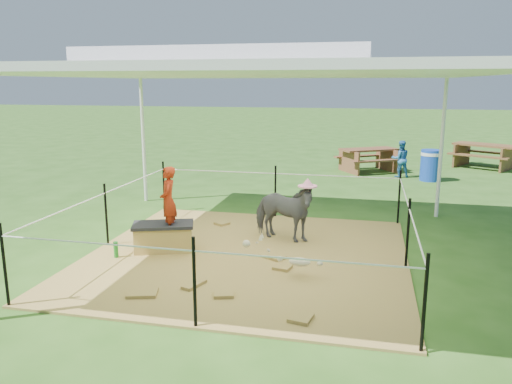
% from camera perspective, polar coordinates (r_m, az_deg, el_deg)
% --- Properties ---
extents(ground, '(90.00, 90.00, 0.00)m').
position_cam_1_polar(ground, '(7.42, -1.03, -7.40)').
color(ground, '#2D5919').
rests_on(ground, ground).
extents(hay_patch, '(4.60, 4.60, 0.03)m').
position_cam_1_polar(hay_patch, '(7.41, -1.03, -7.29)').
color(hay_patch, brown).
rests_on(hay_patch, ground).
extents(canopy_tent, '(6.30, 6.30, 2.90)m').
position_cam_1_polar(canopy_tent, '(6.98, -1.12, 13.87)').
color(canopy_tent, silver).
rests_on(canopy_tent, ground).
extents(rope_fence, '(4.54, 4.54, 1.00)m').
position_cam_1_polar(rope_fence, '(7.23, -1.05, -2.59)').
color(rope_fence, black).
rests_on(rope_fence, ground).
extents(straw_bale, '(0.93, 0.68, 0.37)m').
position_cam_1_polar(straw_bale, '(7.67, -10.52, -5.22)').
color(straw_bale, '#B18B40').
rests_on(straw_bale, hay_patch).
extents(dark_cloth, '(1.00, 0.74, 0.05)m').
position_cam_1_polar(dark_cloth, '(7.61, -10.58, -3.71)').
color(dark_cloth, black).
rests_on(dark_cloth, straw_bale).
extents(woman, '(0.35, 0.43, 1.01)m').
position_cam_1_polar(woman, '(7.46, -10.02, -0.21)').
color(woman, '#A2270F').
rests_on(woman, straw_bale).
extents(green_bottle, '(0.08, 0.08, 0.23)m').
position_cam_1_polar(green_bottle, '(7.55, -15.72, -6.35)').
color(green_bottle, '#1B7C21').
rests_on(green_bottle, hay_patch).
extents(pony, '(1.22, 0.83, 0.94)m').
position_cam_1_polar(pony, '(7.95, 3.10, -2.27)').
color(pony, '#494A4E').
rests_on(pony, hay_patch).
extents(pink_hat, '(0.29, 0.29, 0.14)m').
position_cam_1_polar(pink_hat, '(7.83, 3.14, 1.56)').
color(pink_hat, pink).
rests_on(pink_hat, pony).
extents(foal, '(0.85, 0.50, 0.47)m').
position_cam_1_polar(foal, '(6.55, 5.01, -7.74)').
color(foal, beige).
rests_on(foal, hay_patch).
extents(trash_barrel, '(0.68, 0.68, 0.81)m').
position_cam_1_polar(trash_barrel, '(13.79, 19.33, 2.89)').
color(trash_barrel, '#1740B2').
rests_on(trash_barrel, ground).
extents(picnic_table_near, '(1.98, 1.83, 0.67)m').
position_cam_1_polar(picnic_table_near, '(14.74, 12.71, 3.58)').
color(picnic_table_near, brown).
rests_on(picnic_table_near, ground).
extents(picnic_table_far, '(2.13, 1.97, 0.72)m').
position_cam_1_polar(picnic_table_far, '(16.50, 24.61, 3.76)').
color(picnic_table_far, brown).
rests_on(picnic_table_far, ground).
extents(distant_person, '(0.56, 0.48, 1.00)m').
position_cam_1_polar(distant_person, '(14.05, 16.18, 3.65)').
color(distant_person, '#2D6CAC').
rests_on(distant_person, ground).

